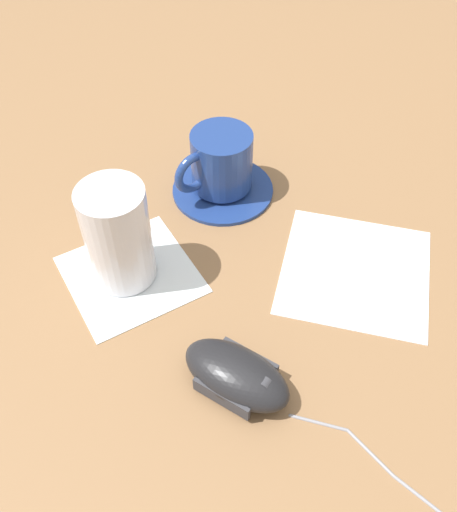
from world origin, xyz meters
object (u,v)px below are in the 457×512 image
saucer (223,188)px  drinking_glass (118,235)px  computer_mouse (236,375)px  coffee_cup (220,161)px

saucer → drinking_glass: (0.17, -0.00, 0.06)m
computer_mouse → drinking_glass: drinking_glass is taller
saucer → computer_mouse: bearing=41.0°
drinking_glass → saucer: bearing=179.9°
computer_mouse → drinking_glass: bearing=-100.5°
coffee_cup → computer_mouse: bearing=41.7°
coffee_cup → computer_mouse: size_ratio=0.94×
saucer → drinking_glass: 0.18m
saucer → coffee_cup: bearing=-92.2°
coffee_cup → computer_mouse: 0.27m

